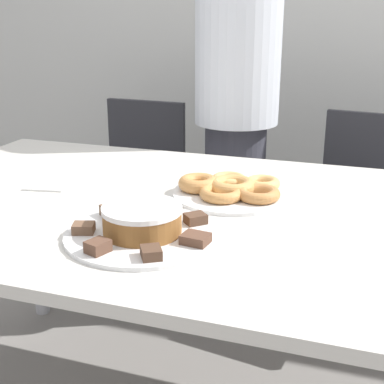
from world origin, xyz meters
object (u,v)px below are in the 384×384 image
Objects in this scene: frosted_cake at (142,220)px; plate_cake at (143,235)px; napkin at (48,186)px; office_chair_right at (358,229)px; office_chair_left at (135,202)px; person_standing at (236,107)px; plate_donuts at (232,194)px.

plate_cake is at bearing -90.00° from frosted_cake.
plate_cake is at bearing -31.19° from napkin.
napkin is (-0.89, -0.88, 0.37)m from office_chair_right.
office_chair_left reaches higher than plate_cake.
person_standing is 4.98× the size of plate_donuts.
frosted_cake reaches higher than plate_donuts.
frosted_cake is (0.00, 0.00, 0.04)m from plate_cake.
napkin is (-0.38, -0.80, -0.13)m from person_standing.
office_chair_right is 2.54× the size of plate_donuts.
office_chair_right reaches higher than frosted_cake.
plate_donuts is at bearing -76.59° from person_standing.
office_chair_right is at bearing 67.24° from plate_cake.
plate_donuts reaches higher than napkin.
person_standing is 9.13× the size of frosted_cake.
plate_donuts is 1.83× the size of frosted_cake.
plate_cake is at bearing -104.40° from office_chair_right.
plate_donuts is (-0.35, -0.78, 0.37)m from office_chair_right.
office_chair_right is 0.93m from plate_donuts.
plate_donuts is 0.55m from napkin.
plate_cake reaches higher than napkin.
office_chair_left is 1.00× the size of office_chair_right.
office_chair_right is 1.30m from napkin.
plate_donuts is (0.12, 0.35, 0.00)m from plate_cake.
plate_donuts is at bearing 70.47° from frosted_cake.
plate_donuts is (0.17, -0.70, -0.13)m from person_standing.
person_standing is 0.73m from plate_donuts.
frosted_cake is 1.36× the size of napkin.
napkin is (-0.42, 0.25, -0.04)m from frosted_cake.
office_chair_right is at bearing 67.24° from frosted_cake.
napkin is (0.13, -0.88, 0.37)m from office_chair_left.
napkin is at bearing -79.14° from office_chair_left.
office_chair_right is 2.38× the size of plate_cake.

